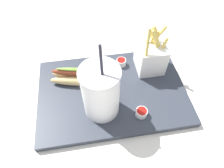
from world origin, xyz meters
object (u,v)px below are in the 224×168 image
object	(u,v)px
hot_dog_1	(76,76)
ketchup_cup_1	(142,112)
fries_basket	(151,56)
ketchup_cup_2	(121,62)
soda_cup	(101,92)

from	to	relation	value
hot_dog_1	ketchup_cup_1	size ratio (longest dim) A/B	4.96
fries_basket	ketchup_cup_2	size ratio (longest dim) A/B	5.22
fries_basket	ketchup_cup_1	distance (m)	0.19
soda_cup	ketchup_cup_2	xyz separation A→B (m)	(0.09, 0.16, -0.07)
hot_dog_1	fries_basket	bearing A→B (deg)	4.94
ketchup_cup_1	ketchup_cup_2	world-z (taller)	ketchup_cup_2
ketchup_cup_1	fries_basket	bearing A→B (deg)	68.23
soda_cup	ketchup_cup_1	bearing A→B (deg)	-19.67
hot_dog_1	ketchup_cup_2	bearing A→B (deg)	16.99
soda_cup	ketchup_cup_1	distance (m)	0.13
fries_basket	ketchup_cup_1	size ratio (longest dim) A/B	5.08
ketchup_cup_2	fries_basket	bearing A→B (deg)	-16.26
fries_basket	hot_dog_1	xyz separation A→B (m)	(-0.25, -0.02, -0.03)
fries_basket	ketchup_cup_2	world-z (taller)	fries_basket
fries_basket	hot_dog_1	distance (m)	0.25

